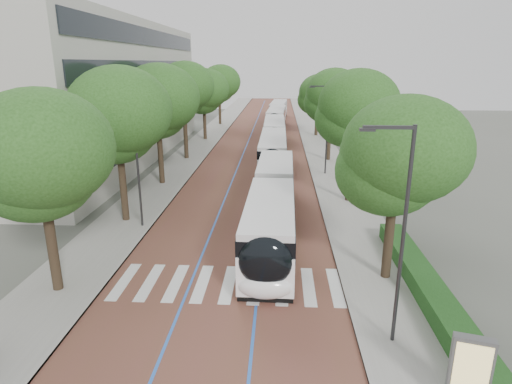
% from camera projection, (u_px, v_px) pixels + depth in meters
% --- Properties ---
extents(ground, '(160.00, 160.00, 0.00)m').
position_uv_depth(ground, '(222.00, 295.00, 19.17)').
color(ground, '#51544C').
rests_on(ground, ground).
extents(road, '(11.00, 140.00, 0.02)m').
position_uv_depth(road, '(261.00, 140.00, 57.39)').
color(road, brown).
rests_on(road, ground).
extents(sidewalk_left, '(4.00, 140.00, 0.12)m').
position_uv_depth(sidewalk_left, '(205.00, 139.00, 57.77)').
color(sidewalk_left, gray).
rests_on(sidewalk_left, ground).
extents(sidewalk_right, '(4.00, 140.00, 0.12)m').
position_uv_depth(sidewalk_right, '(317.00, 140.00, 56.99)').
color(sidewalk_right, gray).
rests_on(sidewalk_right, ground).
extents(kerb_left, '(0.20, 140.00, 0.14)m').
position_uv_depth(kerb_left, '(219.00, 139.00, 57.67)').
color(kerb_left, gray).
rests_on(kerb_left, ground).
extents(kerb_right, '(0.20, 140.00, 0.14)m').
position_uv_depth(kerb_right, '(302.00, 140.00, 57.08)').
color(kerb_right, gray).
rests_on(kerb_right, ground).
extents(zebra_crossing, '(10.55, 3.60, 0.01)m').
position_uv_depth(zebra_crossing, '(229.00, 284.00, 20.11)').
color(zebra_crossing, silver).
rests_on(zebra_crossing, ground).
extents(lane_line_left, '(0.12, 126.00, 0.01)m').
position_uv_depth(lane_line_left, '(249.00, 140.00, 57.47)').
color(lane_line_left, blue).
rests_on(lane_line_left, road).
extents(lane_line_right, '(0.12, 126.00, 0.01)m').
position_uv_depth(lane_line_right, '(273.00, 140.00, 57.30)').
color(lane_line_right, blue).
rests_on(lane_line_right, road).
extents(office_building, '(18.11, 40.00, 14.00)m').
position_uv_depth(office_building, '(71.00, 92.00, 44.91)').
color(office_building, '#B2B0A5').
rests_on(office_building, ground).
extents(hedge, '(1.20, 14.00, 0.80)m').
position_uv_depth(hedge, '(429.00, 291.00, 18.55)').
color(hedge, '#1A4016').
rests_on(hedge, sidewalk_right).
extents(streetlight_near, '(1.82, 0.20, 8.00)m').
position_uv_depth(streetlight_near, '(399.00, 221.00, 14.56)').
color(streetlight_near, '#2D2C2F').
rests_on(streetlight_near, sidewalk_right).
extents(streetlight_far, '(1.82, 0.20, 8.00)m').
position_uv_depth(streetlight_far, '(325.00, 123.00, 38.45)').
color(streetlight_far, '#2D2C2F').
rests_on(streetlight_far, sidewalk_right).
extents(lamp_post_left, '(0.14, 0.14, 8.00)m').
position_uv_depth(lamp_post_left, '(137.00, 164.00, 25.94)').
color(lamp_post_left, '#2D2C2F').
rests_on(lamp_post_left, sidewalk_left).
extents(trees_left, '(6.49, 61.17, 9.63)m').
position_uv_depth(trees_left, '(179.00, 99.00, 42.50)').
color(trees_left, black).
rests_on(trees_left, ground).
extents(trees_right, '(5.79, 47.69, 9.07)m').
position_uv_depth(trees_right, '(337.00, 108.00, 38.63)').
color(trees_right, black).
rests_on(trees_right, ground).
extents(lead_bus, '(2.88, 18.44, 3.20)m').
position_uv_depth(lead_bus, '(272.00, 206.00, 26.03)').
color(lead_bus, black).
rests_on(lead_bus, ground).
extents(bus_queued_0, '(2.58, 12.40, 3.20)m').
position_uv_depth(bus_queued_0, '(273.00, 153.00, 41.24)').
color(bus_queued_0, white).
rests_on(bus_queued_0, ground).
extents(bus_queued_1, '(2.65, 12.42, 3.20)m').
position_uv_depth(bus_queued_1, '(274.00, 133.00, 53.15)').
color(bus_queued_1, white).
rests_on(bus_queued_1, ground).
extents(bus_queued_2, '(3.04, 12.49, 3.20)m').
position_uv_depth(bus_queued_2, '(276.00, 119.00, 66.06)').
color(bus_queued_2, white).
rests_on(bus_queued_2, ground).
extents(bus_queued_3, '(3.26, 12.53, 3.20)m').
position_uv_depth(bus_queued_3, '(278.00, 111.00, 77.70)').
color(bus_queued_3, white).
rests_on(bus_queued_3, ground).
extents(ad_panel, '(1.19, 0.60, 2.39)m').
position_uv_depth(ad_panel, '(470.00, 371.00, 12.48)').
color(ad_panel, '#59595B').
rests_on(ad_panel, sidewalk_right).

